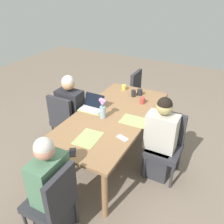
# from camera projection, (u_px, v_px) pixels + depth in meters

# --- Properties ---
(ground_plane) EXTENTS (10.00, 10.00, 0.00)m
(ground_plane) POSITION_uv_depth(u_px,v_px,m) (112.00, 156.00, 3.74)
(ground_plane) COLOR #756656
(dining_table) EXTENTS (2.11, 1.00, 0.75)m
(dining_table) POSITION_uv_depth(u_px,v_px,m) (112.00, 119.00, 3.40)
(dining_table) COLOR olive
(dining_table) RESTS_ON ground_plane
(chair_near_left_near) EXTENTS (0.44, 0.44, 0.90)m
(chair_near_left_near) POSITION_uv_depth(u_px,v_px,m) (166.00, 143.00, 3.23)
(chair_near_left_near) COLOR #2D2D33
(chair_near_left_near) RESTS_ON ground_plane
(person_near_left_near) EXTENTS (0.36, 0.40, 1.19)m
(person_near_left_near) POSITION_uv_depth(u_px,v_px,m) (160.00, 143.00, 3.18)
(person_near_left_near) COLOR #2D2D33
(person_near_left_near) RESTS_ON ground_plane
(chair_head_left_left_mid) EXTENTS (0.44, 0.44, 0.90)m
(chair_head_left_left_mid) POSITION_uv_depth(u_px,v_px,m) (54.00, 200.00, 2.40)
(chair_head_left_left_mid) COLOR #2D2D33
(chair_head_left_left_mid) RESTS_ON ground_plane
(person_head_left_left_mid) EXTENTS (0.40, 0.36, 1.19)m
(person_head_left_left_mid) POSITION_uv_depth(u_px,v_px,m) (52.00, 191.00, 2.46)
(person_head_left_left_mid) COLOR #2D2D33
(person_head_left_left_mid) RESTS_ON ground_plane
(chair_far_left_far) EXTENTS (0.44, 0.44, 0.90)m
(chair_far_left_far) POSITION_uv_depth(u_px,v_px,m) (65.00, 118.00, 3.79)
(chair_far_left_far) COLOR #2D2D33
(chair_far_left_far) RESTS_ON ground_plane
(person_far_left_far) EXTENTS (0.36, 0.40, 1.19)m
(person_far_left_far) POSITION_uv_depth(u_px,v_px,m) (71.00, 115.00, 3.81)
(person_far_left_far) COLOR #2D2D33
(person_far_left_far) RESTS_ON ground_plane
(chair_head_right_right_near) EXTENTS (0.44, 0.44, 0.90)m
(chair_head_right_right_near) POSITION_uv_depth(u_px,v_px,m) (141.00, 93.00, 4.60)
(chair_head_right_right_near) COLOR #2D2D33
(chair_head_right_right_near) RESTS_ON ground_plane
(flower_vase) EXTENTS (0.08, 0.11, 0.29)m
(flower_vase) POSITION_uv_depth(u_px,v_px,m) (103.00, 108.00, 3.24)
(flower_vase) COLOR #8EA8B7
(flower_vase) RESTS_ON dining_table
(placemat_near_left_near) EXTENTS (0.27, 0.37, 0.00)m
(placemat_near_left_near) POSITION_uv_depth(u_px,v_px,m) (134.00, 121.00, 3.23)
(placemat_near_left_near) COLOR #9EBC66
(placemat_near_left_near) RESTS_ON dining_table
(placemat_head_left_left_mid) EXTENTS (0.38, 0.28, 0.00)m
(placemat_head_left_left_mid) POSITION_uv_depth(u_px,v_px,m) (88.00, 138.00, 2.89)
(placemat_head_left_left_mid) COLOR #9EBC66
(placemat_head_left_left_mid) RESTS_ON dining_table
(placemat_far_left_far) EXTENTS (0.28, 0.37, 0.00)m
(placemat_far_left_far) POSITION_uv_depth(u_px,v_px,m) (92.00, 109.00, 3.51)
(placemat_far_left_far) COLOR #9EBC66
(placemat_far_left_far) RESTS_ON dining_table
(laptop_far_left_far) EXTENTS (0.22, 0.32, 0.20)m
(laptop_far_left_far) POSITION_uv_depth(u_px,v_px,m) (93.00, 106.00, 3.51)
(laptop_far_left_far) COLOR silver
(laptop_far_left_far) RESTS_ON dining_table
(coffee_mug_near_left) EXTENTS (0.08, 0.08, 0.10)m
(coffee_mug_near_left) POSITION_uv_depth(u_px,v_px,m) (140.00, 92.00, 3.91)
(coffee_mug_near_left) COLOR #232328
(coffee_mug_near_left) RESTS_ON dining_table
(coffee_mug_near_right) EXTENTS (0.08, 0.08, 0.08)m
(coffee_mug_near_right) POSITION_uv_depth(u_px,v_px,m) (124.00, 87.00, 4.10)
(coffee_mug_near_right) COLOR #DBC64C
(coffee_mug_near_right) RESTS_ON dining_table
(coffee_mug_centre_left) EXTENTS (0.08, 0.08, 0.09)m
(coffee_mug_centre_left) POSITION_uv_depth(u_px,v_px,m) (142.00, 100.00, 3.66)
(coffee_mug_centre_left) COLOR #AD3D38
(coffee_mug_centre_left) RESTS_ON dining_table
(coffee_mug_centre_right) EXTENTS (0.07, 0.07, 0.11)m
(coffee_mug_centre_right) POSITION_uv_depth(u_px,v_px,m) (133.00, 93.00, 3.86)
(coffee_mug_centre_right) COLOR #232328
(coffee_mug_centre_right) RESTS_ON dining_table
(phone_black) EXTENTS (0.16, 0.14, 0.01)m
(phone_black) POSITION_uv_depth(u_px,v_px,m) (73.00, 152.00, 2.65)
(phone_black) COLOR black
(phone_black) RESTS_ON dining_table
(phone_silver) EXTENTS (0.12, 0.17, 0.01)m
(phone_silver) POSITION_uv_depth(u_px,v_px,m) (123.00, 138.00, 2.89)
(phone_silver) COLOR silver
(phone_silver) RESTS_ON dining_table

